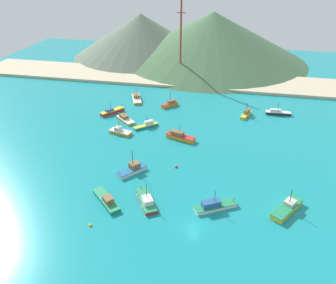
# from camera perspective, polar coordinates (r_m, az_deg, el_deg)

# --- Properties ---
(ground) EXTENTS (260.00, 280.00, 0.50)m
(ground) POSITION_cam_1_polar(r_m,az_deg,el_deg) (102.06, 6.61, -2.91)
(ground) COLOR teal
(fishing_boat_0) EXTENTS (4.42, 7.57, 5.44)m
(fishing_boat_0) POSITION_cam_1_polar(r_m,az_deg,el_deg) (130.78, 13.27, 4.72)
(fishing_boat_0) COLOR gold
(fishing_boat_0) RESTS_ON ground
(fishing_boat_1) EXTENTS (9.63, 9.46, 2.33)m
(fishing_boat_1) POSITION_cam_1_polar(r_m,az_deg,el_deg) (85.58, -10.47, -9.76)
(fishing_boat_1) COLOR #198466
(fishing_boat_1) RESTS_ON ground
(fishing_boat_2) EXTENTS (6.22, 7.17, 6.05)m
(fishing_boat_2) POSITION_cam_1_polar(r_m,az_deg,el_deg) (135.92, 0.35, 6.53)
(fishing_boat_2) COLOR orange
(fishing_boat_2) RESTS_ON ground
(fishing_boat_3) EXTENTS (9.51, 2.64, 4.70)m
(fishing_boat_3) POSITION_cam_1_polar(r_m,az_deg,el_deg) (135.47, 18.27, 4.83)
(fishing_boat_3) COLOR #232328
(fishing_boat_3) RESTS_ON ground
(fishing_boat_4) EXTENTS (8.23, 4.73, 4.72)m
(fishing_boat_4) POSITION_cam_1_polar(r_m,az_deg,el_deg) (115.91, -8.20, 1.82)
(fishing_boat_4) COLOR orange
(fishing_boat_4) RESTS_ON ground
(fishing_boat_5) EXTENTS (10.42, 5.75, 5.34)m
(fishing_boat_5) POSITION_cam_1_polar(r_m,az_deg,el_deg) (111.24, 2.05, 0.98)
(fishing_boat_5) COLOR orange
(fishing_boat_5) RESTS_ON ground
(fishing_boat_6) EXTENTS (8.51, 10.55, 6.00)m
(fishing_boat_6) POSITION_cam_1_polar(r_m,az_deg,el_deg) (86.64, 19.74, -10.60)
(fishing_boat_6) COLOR gold
(fishing_boat_6) RESTS_ON ground
(fishing_boat_7) EXTENTS (7.79, 9.24, 4.98)m
(fishing_boat_7) POSITION_cam_1_polar(r_m,az_deg,el_deg) (131.45, -9.60, 5.21)
(fishing_boat_7) COLOR red
(fishing_boat_7) RESTS_ON ground
(fishing_boat_9) EXTENTS (6.85, 10.87, 5.29)m
(fishing_boat_9) POSITION_cam_1_polar(r_m,az_deg,el_deg) (142.54, -5.42, 7.48)
(fishing_boat_9) COLOR orange
(fishing_boat_9) RESTS_ON ground
(fishing_boat_10) EXTENTS (10.71, 7.59, 5.28)m
(fishing_boat_10) POSITION_cam_1_polar(r_m,az_deg,el_deg) (83.16, 7.92, -10.73)
(fishing_boat_10) COLOR silver
(fishing_boat_10) RESTS_ON ground
(fishing_boat_11) EXTENTS (7.71, 10.12, 5.96)m
(fishing_boat_11) POSITION_cam_1_polar(r_m,az_deg,el_deg) (84.21, -3.70, -9.97)
(fishing_boat_11) COLOR red
(fishing_boat_11) RESTS_ON ground
(fishing_boat_12) EXTENTS (8.16, 7.32, 4.59)m
(fishing_boat_12) POSITION_cam_1_polar(r_m,az_deg,el_deg) (119.18, -3.67, 2.91)
(fishing_boat_12) COLOR #198466
(fishing_boat_12) RESTS_ON ground
(fishing_boat_13) EXTENTS (8.70, 8.16, 5.47)m
(fishing_boat_13) POSITION_cam_1_polar(r_m,az_deg,el_deg) (124.71, -7.38, 3.96)
(fishing_boat_13) COLOR orange
(fishing_boat_13) RESTS_ON ground
(fishing_boat_14) EXTENTS (7.96, 8.76, 7.14)m
(fishing_boat_14) POSITION_cam_1_polar(r_m,az_deg,el_deg) (95.27, -6.15, -4.66)
(fishing_boat_14) COLOR silver
(fishing_boat_14) RESTS_ON ground
(buoy_0) EXTENTS (0.75, 0.75, 0.75)m
(buoy_0) POSITION_cam_1_polar(r_m,az_deg,el_deg) (80.46, -13.17, -13.74)
(buoy_0) COLOR gold
(buoy_0) RESTS_ON ground
(buoy_1) EXTENTS (0.89, 0.89, 0.89)m
(buoy_1) POSITION_cam_1_polar(r_m,az_deg,el_deg) (97.15, 1.42, -4.27)
(buoy_1) COLOR red
(buoy_1) RESTS_ON ground
(beach_strip) EXTENTS (247.00, 25.10, 1.20)m
(beach_strip) POSITION_cam_1_polar(r_m,az_deg,el_deg) (164.62, 9.12, 10.26)
(beach_strip) COLOR #C6B793
(beach_strip) RESTS_ON ground
(hill_west) EXTENTS (81.00, 81.00, 24.33)m
(hill_west) POSITION_cam_1_polar(r_m,az_deg,el_deg) (206.12, -4.61, 17.80)
(hill_west) COLOR #60705B
(hill_west) RESTS_ON ground
(hill_central) EXTENTS (107.30, 107.30, 26.64)m
(hill_central) POSITION_cam_1_polar(r_m,az_deg,el_deg) (197.58, 7.65, 17.46)
(hill_central) COLOR #476B47
(hill_central) RESTS_ON ground
(radio_tower) EXTENTS (3.77, 3.01, 37.67)m
(radio_tower) POSITION_cam_1_polar(r_m,az_deg,el_deg) (163.04, 2.20, 17.22)
(radio_tower) COLOR #B7332D
(radio_tower) RESTS_ON ground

